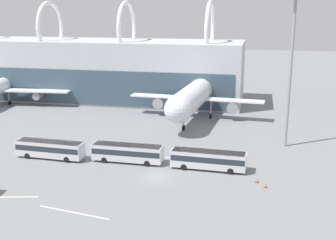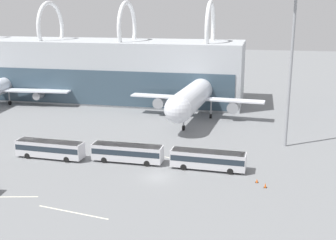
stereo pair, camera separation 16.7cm
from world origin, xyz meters
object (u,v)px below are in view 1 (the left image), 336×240
object	(u,v)px
floodlight_mast	(292,46)
traffic_cone_0	(257,181)
shuttle_bus_2	(208,159)
airliner_at_gate_far	(195,95)
traffic_cone_1	(266,185)
shuttle_bus_1	(128,152)
shuttle_bus_0	(50,148)

from	to	relation	value
floodlight_mast	traffic_cone_0	xyz separation A→B (m)	(-4.94, -18.83, -18.46)
shuttle_bus_2	floodlight_mast	bearing A→B (deg)	51.71
airliner_at_gate_far	traffic_cone_1	world-z (taller)	airliner_at_gate_far
shuttle_bus_1	traffic_cone_1	size ratio (longest dim) A/B	15.88
traffic_cone_0	traffic_cone_1	bearing A→B (deg)	-53.93
shuttle_bus_2	traffic_cone_1	xyz separation A→B (m)	(9.02, -5.39, -1.43)
shuttle_bus_0	shuttle_bus_1	bearing A→B (deg)	6.29
traffic_cone_0	shuttle_bus_2	bearing A→B (deg)	154.51
airliner_at_gate_far	shuttle_bus_1	distance (m)	32.49
airliner_at_gate_far	traffic_cone_0	world-z (taller)	airliner_at_gate_far
airliner_at_gate_far	floodlight_mast	size ratio (longest dim) A/B	1.30
floodlight_mast	shuttle_bus_0	bearing A→B (deg)	-158.70
shuttle_bus_2	floodlight_mast	xyz separation A→B (m)	(12.75, 15.11, 16.95)
shuttle_bus_0	traffic_cone_1	xyz separation A→B (m)	(36.32, -4.88, -1.43)
airliner_at_gate_far	traffic_cone_0	bearing A→B (deg)	26.66
shuttle_bus_2	traffic_cone_1	distance (m)	10.61
shuttle_bus_2	shuttle_bus_1	bearing A→B (deg)	179.88
traffic_cone_0	traffic_cone_1	world-z (taller)	traffic_cone_1
shuttle_bus_2	floodlight_mast	distance (m)	26.04
shuttle_bus_0	traffic_cone_1	distance (m)	36.67
floodlight_mast	traffic_cone_1	distance (m)	27.78
shuttle_bus_0	floodlight_mast	size ratio (longest dim) A/B	0.44
airliner_at_gate_far	floodlight_mast	bearing A→B (deg)	53.52
shuttle_bus_0	traffic_cone_1	world-z (taller)	shuttle_bus_0
shuttle_bus_1	traffic_cone_1	bearing A→B (deg)	-14.08
airliner_at_gate_far	shuttle_bus_2	xyz separation A→B (m)	(7.19, -32.09, -3.82)
airliner_at_gate_far	shuttle_bus_0	distance (m)	38.48
shuttle_bus_2	floodlight_mast	world-z (taller)	floodlight_mast
shuttle_bus_1	traffic_cone_1	world-z (taller)	shuttle_bus_1
airliner_at_gate_far	traffic_cone_1	xyz separation A→B (m)	(16.21, -37.48, -5.26)
shuttle_bus_0	floodlight_mast	world-z (taller)	floodlight_mast
floodlight_mast	shuttle_bus_1	bearing A→B (deg)	-150.99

